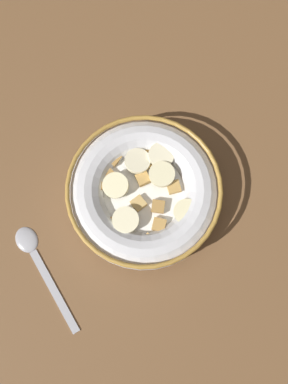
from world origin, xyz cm
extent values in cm
cube|color=brown|center=(0.00, 0.00, -1.00)|extent=(137.23, 137.23, 2.00)
cylinder|color=silver|center=(0.00, 0.00, 0.30)|extent=(10.96, 10.96, 0.60)
torus|color=silver|center=(0.00, 0.00, 2.43)|extent=(19.93, 19.93, 4.87)
torus|color=#B28438|center=(0.00, 0.00, 4.57)|extent=(19.94, 19.94, 0.60)
cylinder|color=white|center=(0.00, 0.00, 2.71)|extent=(17.01, 17.01, 0.40)
cube|color=#AD7F42|center=(5.96, -0.43, 3.43)|extent=(1.93, 1.90, 0.82)
cube|color=#AD7F42|center=(0.03, 6.11, 3.29)|extent=(2.26, 2.26, 0.74)
cube|color=tan|center=(1.32, -1.02, 3.45)|extent=(2.08, 2.02, 0.94)
cube|color=#B78947|center=(4.38, -5.81, 3.28)|extent=(2.19, 2.17, 0.79)
cube|color=#AD7F42|center=(-5.90, 1.86, 3.24)|extent=(2.09, 2.06, 0.81)
cube|color=#AD7F42|center=(3.94, -3.35, 3.31)|extent=(2.27, 2.23, 0.95)
cube|color=tan|center=(5.58, -2.67, 3.43)|extent=(2.34, 2.34, 0.94)
cube|color=tan|center=(-4.28, -5.09, 3.21)|extent=(2.27, 2.27, 0.77)
cube|color=#B78947|center=(3.88, 6.36, 3.36)|extent=(2.08, 2.13, 0.93)
cube|color=#AD7F42|center=(4.52, 3.96, 3.36)|extent=(1.73, 1.81, 0.93)
cube|color=#AD7F42|center=(4.41, 1.95, 3.20)|extent=(1.69, 1.71, 0.78)
cube|color=#AD7F42|center=(6.76, -3.62, 3.33)|extent=(2.29, 2.29, 0.77)
cube|color=#B78947|center=(2.05, -3.28, 3.28)|extent=(1.86, 1.93, 0.95)
cube|color=tan|center=(-5.12, 3.94, 3.45)|extent=(1.76, 1.79, 0.79)
cube|color=tan|center=(0.98, -7.34, 3.43)|extent=(1.83, 1.90, 0.93)
cube|color=tan|center=(-2.14, -3.25, 3.33)|extent=(2.18, 2.18, 0.73)
cube|color=tan|center=(-0.68, 1.56, 3.26)|extent=(1.78, 1.74, 0.85)
cube|color=#AD7F42|center=(-2.69, 0.03, 3.44)|extent=(2.30, 2.30, 0.82)
cube|color=#B78947|center=(-4.50, 1.47, 3.30)|extent=(2.28, 2.27, 0.83)
cylinder|color=#F4EABC|center=(-1.32, 4.27, 4.21)|extent=(4.34, 4.35, 0.88)
cylinder|color=#F9EFC6|center=(1.97, -4.74, 4.06)|extent=(3.52, 3.48, 1.05)
cylinder|color=beige|center=(-5.70, -2.13, 4.05)|extent=(4.70, 4.70, 1.16)
cylinder|color=#F9EFC6|center=(3.44, -1.98, 4.00)|extent=(4.71, 4.74, 1.00)
cylinder|color=beige|center=(-0.25, -3.08, 4.17)|extent=(4.53, 4.53, 0.80)
cylinder|color=beige|center=(2.89, 2.28, 4.05)|extent=(4.70, 4.73, 1.25)
ellipsoid|color=#A5A5AD|center=(6.12, 15.50, 0.40)|extent=(4.11, 3.50, 0.80)
cube|color=#A5A5AD|center=(-1.51, 16.97, 0.18)|extent=(11.88, 3.24, 0.36)
camera|label=1|loc=(-9.24, 8.32, 56.60)|focal=39.87mm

